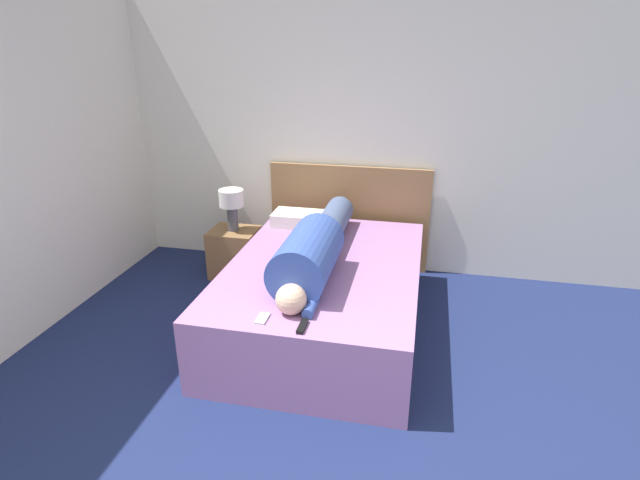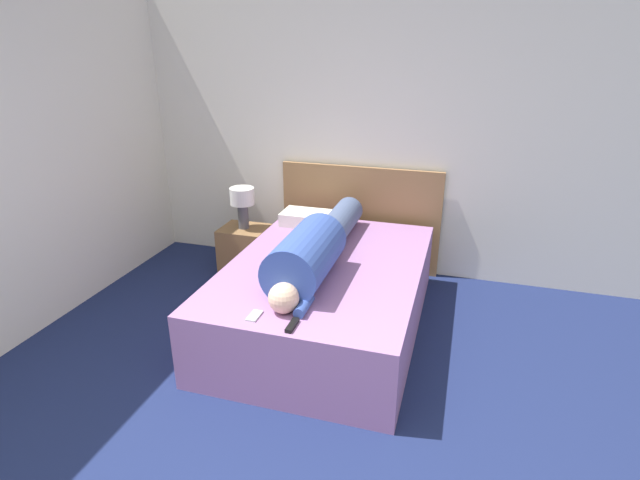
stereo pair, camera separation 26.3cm
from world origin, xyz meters
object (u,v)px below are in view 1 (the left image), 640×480
Objects in this scene: person_lying at (315,248)px; cell_phone at (262,318)px; bed at (324,295)px; pillow_near_headboard at (307,219)px; tv_remote at (302,326)px; table_lamp at (232,203)px; nightstand at (235,252)px.

person_lying is 13.93× the size of cell_phone.
cell_phone is at bearing -102.86° from bed.
pillow_near_headboard is (-0.32, 0.78, 0.33)m from bed.
tv_remote is 1.15× the size of cell_phone.
table_lamp is 1.81m from cell_phone.
table_lamp is 2.60× the size of tv_remote.
nightstand is at bearing -176.18° from pillow_near_headboard.
table_lamp is (-1.02, 0.73, 0.45)m from bed.
tv_remote is at bearing -9.72° from cell_phone.
cell_phone is (0.82, -1.60, -0.18)m from table_lamp.
pillow_near_headboard is at bearing 3.82° from table_lamp.
person_lying reaches higher than pillow_near_headboard.
tv_remote is at bearing -82.51° from person_lying.
pillow_near_headboard reaches higher than tv_remote.
tv_remote is at bearing -56.79° from table_lamp.
nightstand is at bearing 139.59° from person_lying.
bed is 1.25m from nightstand.
person_lying reaches higher than table_lamp.
table_lamp is at bearing 139.59° from person_lying.
bed is at bearing 77.14° from cell_phone.
cell_phone is at bearing 170.28° from tv_remote.
table_lamp reaches higher than nightstand.
person_lying reaches higher than cell_phone.
table_lamp is at bearing 144.41° from bed.
person_lying is at bearing -40.41° from nightstand.
tv_remote is at bearing -86.24° from bed.
bed reaches higher than nightstand.
bed is 1.14× the size of person_lying.
pillow_near_headboard reaches higher than bed.
table_lamp is 0.22× the size of person_lying.
cell_phone is (-0.20, -0.87, 0.28)m from bed.
tv_remote is (0.38, -1.69, -0.05)m from pillow_near_headboard.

